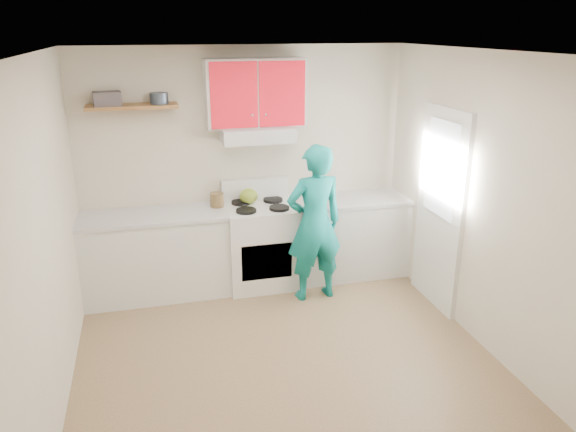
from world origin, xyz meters
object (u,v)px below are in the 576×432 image
object	(u,v)px
stove	(261,245)
person	(315,224)
tin	(159,98)
crock	(217,201)
kettle	(249,196)

from	to	relation	value
stove	person	bearing A→B (deg)	-43.64
tin	crock	world-z (taller)	tin
stove	crock	bearing A→B (deg)	166.81
stove	crock	world-z (taller)	crock
crock	person	xyz separation A→B (m)	(0.94, -0.57, -0.15)
tin	crock	distance (m)	1.23
tin	kettle	world-z (taller)	tin
tin	crock	xyz separation A→B (m)	(0.53, -0.05, -1.11)
person	crock	bearing A→B (deg)	-36.85
stove	kettle	size ratio (longest dim) A/B	4.53
stove	kettle	bearing A→B (deg)	127.05
crock	kettle	bearing A→B (deg)	4.11
tin	kettle	size ratio (longest dim) A/B	0.91
crock	person	size ratio (longest dim) A/B	0.10
person	stove	bearing A→B (deg)	-49.32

